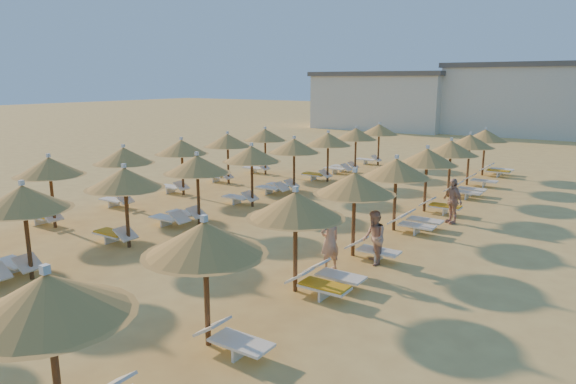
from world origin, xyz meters
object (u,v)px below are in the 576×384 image
Objects in this scene: beachgoer_c at (452,201)px; beachgoer_a at (330,240)px; parasol_row_west at (197,166)px; beachgoer_b at (374,238)px; parasol_row_east at (355,185)px.

beachgoer_a is at bearing -64.40° from beachgoer_c.
beachgoer_b is at bearing -2.64° from parasol_row_west.
beachgoer_c is (8.23, 5.64, -1.43)m from parasol_row_west.
parasol_row_west is 10.08m from beachgoer_c.
beachgoer_a reaches higher than beachgoer_c.
beachgoer_b is (7.58, -0.35, -1.50)m from parasol_row_west.
beachgoer_b is at bearing -21.77° from parasol_row_east.
parasol_row_west is (-6.71, 0.00, 0.00)m from parasol_row_east.
beachgoer_a is 1.51m from beachgoer_b.
parasol_row_west is at bearing 180.00° from parasol_row_east.
beachgoer_b is 6.03m from beachgoer_c.
parasol_row_east is at bearing -147.94° from beachgoer_b.
parasol_row_east is 2.12m from beachgoer_a.
parasol_row_west is 7.74m from beachgoer_b.
beachgoer_c is (1.49, 7.24, -0.04)m from beachgoer_a.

